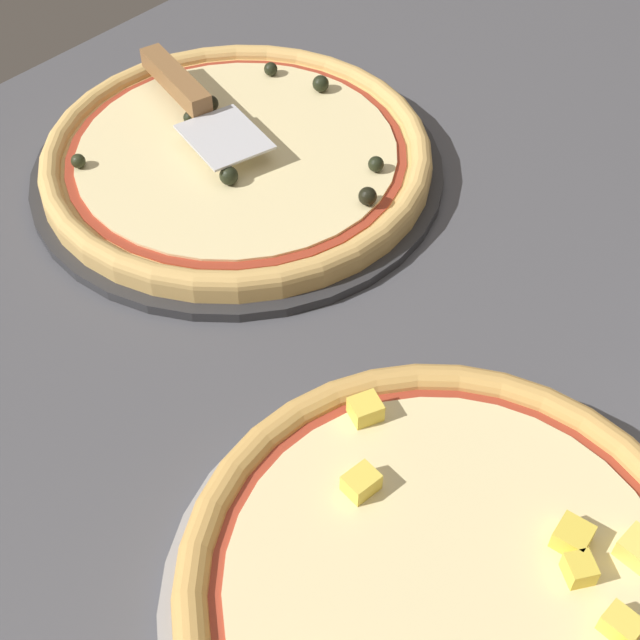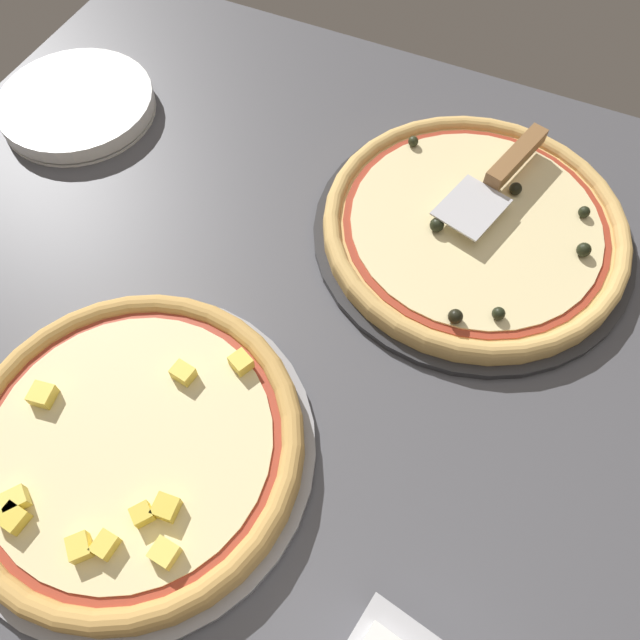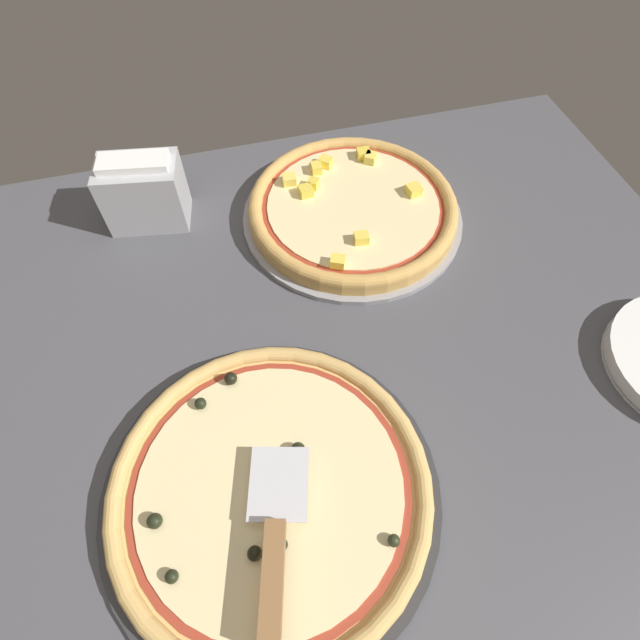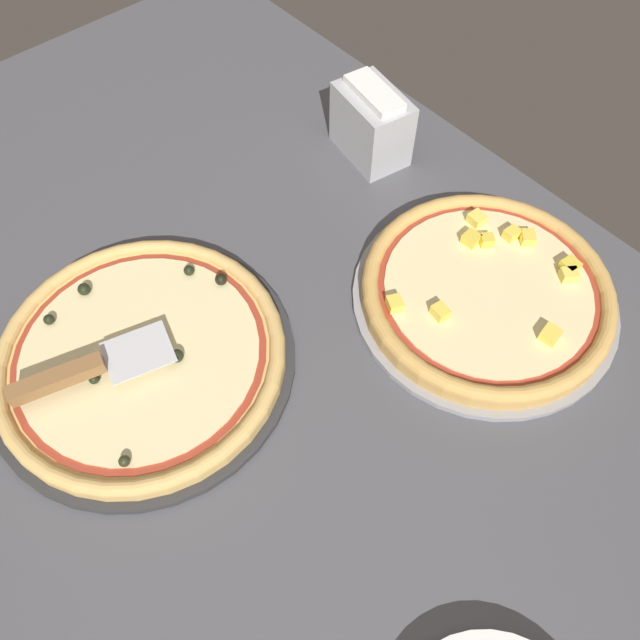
% 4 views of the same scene
% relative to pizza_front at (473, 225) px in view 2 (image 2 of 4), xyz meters
% --- Properties ---
extents(ground_plane, '(1.49, 0.98, 0.04)m').
position_rel_pizza_front_xyz_m(ground_plane, '(-0.00, 0.18, -0.04)').
color(ground_plane, '#4C4C51').
extents(pizza_pan_front, '(0.41, 0.41, 0.01)m').
position_rel_pizza_front_xyz_m(pizza_pan_front, '(0.00, -0.00, -0.02)').
color(pizza_pan_front, '#2D2D30').
rests_on(pizza_pan_front, ground_plane).
extents(pizza_front, '(0.38, 0.38, 0.04)m').
position_rel_pizza_front_xyz_m(pizza_front, '(0.00, 0.00, 0.00)').
color(pizza_front, '#DBAD60').
rests_on(pizza_front, pizza_pan_front).
extents(pizza_pan_back, '(0.38, 0.38, 0.01)m').
position_rel_pizza_front_xyz_m(pizza_pan_back, '(0.23, 0.42, -0.02)').
color(pizza_pan_back, '#939399').
rests_on(pizza_pan_back, ground_plane).
extents(pizza_back, '(0.35, 0.35, 0.04)m').
position_rel_pizza_front_xyz_m(pizza_back, '(0.23, 0.42, 0.00)').
color(pizza_back, tan).
rests_on(pizza_back, pizza_pan_back).
extents(serving_spatula, '(0.10, 0.21, 0.02)m').
position_rel_pizza_front_xyz_m(serving_spatula, '(-0.01, -0.08, 0.03)').
color(serving_spatula, silver).
rests_on(serving_spatula, pizza_front).
extents(plate_stack, '(0.22, 0.22, 0.03)m').
position_rel_pizza_front_xyz_m(plate_stack, '(0.59, 0.02, -0.01)').
color(plate_stack, white).
rests_on(plate_stack, ground_plane).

